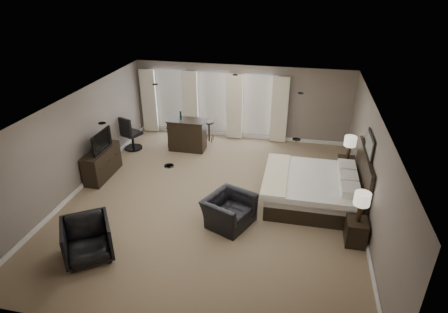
% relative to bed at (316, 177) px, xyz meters
% --- Properties ---
extents(room, '(7.60, 8.60, 2.64)m').
position_rel_bed_xyz_m(room, '(-2.58, -0.42, 0.54)').
color(room, '#816D52').
rests_on(room, ground).
extents(window_bay, '(5.25, 0.20, 2.30)m').
position_rel_bed_xyz_m(window_bay, '(-3.58, 3.69, 0.45)').
color(window_bay, silver).
rests_on(window_bay, room).
extents(bed, '(2.38, 2.27, 1.51)m').
position_rel_bed_xyz_m(bed, '(0.00, 0.00, 0.00)').
color(bed, silver).
rests_on(bed, ground).
extents(nightstand_near, '(0.44, 0.54, 0.58)m').
position_rel_bed_xyz_m(nightstand_near, '(0.89, -1.45, -0.46)').
color(nightstand_near, black).
rests_on(nightstand_near, ground).
extents(nightstand_far, '(0.48, 0.58, 0.64)m').
position_rel_bed_xyz_m(nightstand_far, '(0.89, 1.45, -0.44)').
color(nightstand_far, black).
rests_on(nightstand_far, ground).
extents(lamp_near, '(0.34, 0.34, 0.71)m').
position_rel_bed_xyz_m(lamp_near, '(0.89, -1.45, 0.18)').
color(lamp_near, beige).
rests_on(lamp_near, nightstand_near).
extents(lamp_far, '(0.34, 0.34, 0.69)m').
position_rel_bed_xyz_m(lamp_far, '(0.89, 1.45, 0.23)').
color(lamp_far, beige).
rests_on(lamp_far, nightstand_far).
extents(wall_art, '(0.04, 0.96, 0.56)m').
position_rel_bed_xyz_m(wall_art, '(1.12, 0.00, 0.99)').
color(wall_art, slate).
rests_on(wall_art, room).
extents(dresser, '(0.47, 1.47, 0.85)m').
position_rel_bed_xyz_m(dresser, '(-6.03, 0.14, -0.33)').
color(dresser, black).
rests_on(dresser, ground).
extents(tv, '(0.57, 1.00, 0.13)m').
position_rel_bed_xyz_m(tv, '(-6.03, 0.14, 0.16)').
color(tv, black).
rests_on(tv, dresser).
extents(armchair_near, '(1.10, 1.30, 0.96)m').
position_rel_bed_xyz_m(armchair_near, '(-1.98, -1.33, -0.28)').
color(armchair_near, black).
rests_on(armchair_near, ground).
extents(armchair_far, '(1.27, 1.26, 0.97)m').
position_rel_bed_xyz_m(armchair_far, '(-4.63, -3.09, -0.27)').
color(armchair_far, black).
rests_on(armchair_far, ground).
extents(bar_counter, '(1.23, 0.64, 1.07)m').
position_rel_bed_xyz_m(bar_counter, '(-4.14, 2.41, -0.22)').
color(bar_counter, black).
rests_on(bar_counter, ground).
extents(bar_stool_left, '(0.43, 0.43, 0.74)m').
position_rel_bed_xyz_m(bar_stool_left, '(-4.72, 2.50, -0.39)').
color(bar_stool_left, black).
rests_on(bar_stool_left, ground).
extents(bar_stool_right, '(0.42, 0.42, 0.73)m').
position_rel_bed_xyz_m(bar_stool_right, '(-3.60, 3.22, -0.39)').
color(bar_stool_right, black).
rests_on(bar_stool_right, ground).
extents(desk_chair, '(0.77, 0.77, 1.16)m').
position_rel_bed_xyz_m(desk_chair, '(-5.96, 2.07, -0.18)').
color(desk_chair, black).
rests_on(desk_chair, ground).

